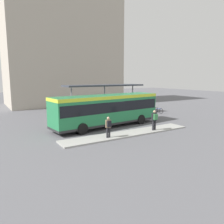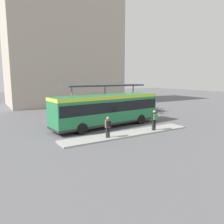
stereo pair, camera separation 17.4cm
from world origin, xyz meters
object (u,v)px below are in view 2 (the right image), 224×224
at_px(city_bus, 107,108).
at_px(bicycle_blue, 159,111).
at_px(bicycle_green, 154,110).
at_px(bicycle_orange, 151,109).
at_px(potted_planter_near_shelter, 104,113).
at_px(pedestrian_waiting, 108,126).
at_px(pedestrian_companion, 154,119).

height_order(city_bus, bicycle_blue, city_bus).
relative_size(bicycle_green, bicycle_orange, 1.05).
bearing_deg(city_bus, potted_planter_near_shelter, 59.66).
bearing_deg(potted_planter_near_shelter, pedestrian_waiting, -116.87).
xyz_separation_m(pedestrian_waiting, bicycle_blue, (11.92, 7.13, -0.67)).
bearing_deg(city_bus, bicycle_green, 17.24).
bearing_deg(pedestrian_companion, bicycle_green, -28.91).
height_order(bicycle_green, bicycle_orange, bicycle_green).
distance_m(pedestrian_companion, bicycle_blue, 10.25).
distance_m(bicycle_blue, bicycle_orange, 1.74).
bearing_deg(bicycle_orange, pedestrian_companion, -35.01).
xyz_separation_m(pedestrian_waiting, bicycle_green, (11.75, 7.99, -0.70)).
bearing_deg(city_bus, bicycle_blue, 12.42).
bearing_deg(bicycle_orange, pedestrian_waiting, -48.79).
xyz_separation_m(pedestrian_waiting, potted_planter_near_shelter, (3.88, 7.66, -0.38)).
relative_size(pedestrian_waiting, potted_planter_near_shelter, 1.25).
bearing_deg(pedestrian_waiting, city_bus, -19.86).
bearing_deg(bicycle_green, bicycle_blue, -164.76).
height_order(pedestrian_companion, potted_planter_near_shelter, pedestrian_companion).
bearing_deg(bicycle_green, pedestrian_waiting, 128.49).
bearing_deg(pedestrian_companion, bicycle_blue, -32.84).
relative_size(pedestrian_waiting, pedestrian_companion, 0.92).
xyz_separation_m(city_bus, bicycle_blue, (9.75, 3.22, -1.41)).
relative_size(city_bus, potted_planter_near_shelter, 8.62).
distance_m(city_bus, bicycle_orange, 11.20).
xyz_separation_m(pedestrian_waiting, bicycle_orange, (12.11, 8.86, -0.72)).
relative_size(pedestrian_companion, bicycle_green, 1.10).
relative_size(bicycle_orange, potted_planter_near_shelter, 1.17).
xyz_separation_m(bicycle_blue, potted_planter_near_shelter, (-8.04, 0.53, 0.29)).
bearing_deg(pedestrian_companion, pedestrian_waiting, 102.14).
height_order(pedestrian_waiting, potted_planter_near_shelter, pedestrian_waiting).
distance_m(pedestrian_companion, potted_planter_near_shelter, 7.75).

